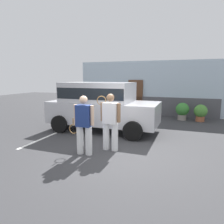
# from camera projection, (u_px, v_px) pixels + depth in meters

# --- Properties ---
(ground_plane) EXTENTS (40.00, 40.00, 0.00)m
(ground_plane) POSITION_uv_depth(u_px,v_px,m) (112.00, 154.00, 6.12)
(ground_plane) COLOR #38383A
(parking_stripe_0) EXTENTS (0.12, 4.40, 0.01)m
(parking_stripe_0) POSITION_uv_depth(u_px,v_px,m) (58.00, 132.00, 8.50)
(parking_stripe_0) COLOR silver
(parking_stripe_0) RESTS_ON ground_plane
(house_frontage) EXTENTS (9.07, 0.40, 3.22)m
(house_frontage) POSITION_uv_depth(u_px,v_px,m) (151.00, 90.00, 12.35)
(house_frontage) COLOR silver
(house_frontage) RESTS_ON ground_plane
(parked_suv) EXTENTS (4.63, 2.21, 2.05)m
(parked_suv) POSITION_uv_depth(u_px,v_px,m) (101.00, 104.00, 8.66)
(parked_suv) COLOR #B7B7BC
(parked_suv) RESTS_ON ground_plane
(tennis_player_man) EXTENTS (0.90, 0.28, 1.74)m
(tennis_player_man) POSITION_uv_depth(u_px,v_px,m) (84.00, 124.00, 5.96)
(tennis_player_man) COLOR white
(tennis_player_man) RESTS_ON ground_plane
(tennis_player_woman) EXTENTS (0.79, 0.29, 1.77)m
(tennis_player_woman) POSITION_uv_depth(u_px,v_px,m) (110.00, 121.00, 6.30)
(tennis_player_woman) COLOR white
(tennis_player_woman) RESTS_ON ground_plane
(potted_plant_by_porch) EXTENTS (0.70, 0.70, 0.92)m
(potted_plant_by_porch) POSITION_uv_depth(u_px,v_px,m) (182.00, 110.00, 10.92)
(potted_plant_by_porch) COLOR gray
(potted_plant_by_porch) RESTS_ON ground_plane
(potted_plant_secondary) EXTENTS (0.67, 0.67, 0.88)m
(potted_plant_secondary) POSITION_uv_depth(u_px,v_px,m) (201.00, 112.00, 10.54)
(potted_plant_secondary) COLOR #9E5638
(potted_plant_secondary) RESTS_ON ground_plane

